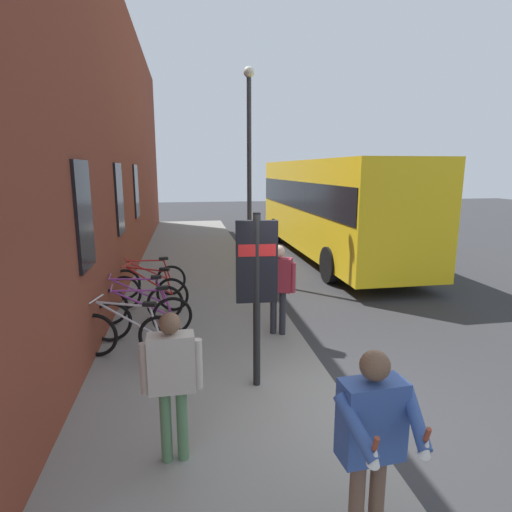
# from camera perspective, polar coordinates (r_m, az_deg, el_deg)

# --- Properties ---
(ground) EXTENTS (60.00, 60.00, 0.00)m
(ground) POSITION_cam_1_polar(r_m,az_deg,el_deg) (11.35, 6.21, -4.08)
(ground) COLOR #2D2D30
(sidewalk_pavement) EXTENTS (24.00, 3.50, 0.12)m
(sidewalk_pavement) POSITION_cam_1_polar(r_m,az_deg,el_deg) (12.87, -8.12, -1.96)
(sidewalk_pavement) COLOR gray
(sidewalk_pavement) RESTS_ON ground
(station_facade) EXTENTS (22.00, 0.65, 7.73)m
(station_facade) POSITION_cam_1_polar(r_m,az_deg,el_deg) (13.64, -17.63, 14.49)
(station_facade) COLOR brown
(station_facade) RESTS_ON ground
(bicycle_leaning_wall) EXTENTS (0.60, 1.73, 0.97)m
(bicycle_leaning_wall) POSITION_cam_1_polar(r_m,az_deg,el_deg) (7.06, -16.86, -10.10)
(bicycle_leaning_wall) COLOR black
(bicycle_leaning_wall) RESTS_ON sidewalk_pavement
(bicycle_beside_lamp) EXTENTS (0.48, 1.77, 0.97)m
(bicycle_beside_lamp) POSITION_cam_1_polar(r_m,az_deg,el_deg) (7.76, -15.09, -8.01)
(bicycle_beside_lamp) COLOR black
(bicycle_beside_lamp) RESTS_ON sidewalk_pavement
(bicycle_far_end) EXTENTS (0.48, 1.77, 0.97)m
(bicycle_far_end) POSITION_cam_1_polar(r_m,az_deg,el_deg) (8.54, -15.66, -6.22)
(bicycle_far_end) COLOR black
(bicycle_far_end) RESTS_ON sidewalk_pavement
(bicycle_by_door) EXTENTS (0.71, 1.69, 0.97)m
(bicycle_by_door) POSITION_cam_1_polar(r_m,az_deg,el_deg) (9.27, -14.23, -4.73)
(bicycle_by_door) COLOR black
(bicycle_by_door) RESTS_ON sidewalk_pavement
(bicycle_under_window) EXTENTS (0.55, 1.74, 0.97)m
(bicycle_under_window) POSITION_cam_1_polar(r_m,az_deg,el_deg) (10.14, -14.31, -3.32)
(bicycle_under_window) COLOR black
(bicycle_under_window) RESTS_ON sidewalk_pavement
(transit_info_sign) EXTENTS (0.12, 0.55, 2.40)m
(transit_info_sign) POSITION_cam_1_polar(r_m,az_deg,el_deg) (5.58, 0.10, -2.34)
(transit_info_sign) COLOR black
(transit_info_sign) RESTS_ON sidewalk_pavement
(city_bus) EXTENTS (10.52, 2.72, 3.35)m
(city_bus) POSITION_cam_1_polar(r_m,az_deg,el_deg) (15.01, 10.07, 7.11)
(city_bus) COLOR yellow
(city_bus) RESTS_ON ground
(pedestrian_by_facade) EXTENTS (0.41, 0.57, 1.64)m
(pedestrian_by_facade) POSITION_cam_1_polar(r_m,az_deg,el_deg) (7.53, 3.03, -3.32)
(pedestrian_by_facade) COLOR #26262D
(pedestrian_by_facade) RESTS_ON sidewalk_pavement
(pedestrian_near_bus) EXTENTS (0.24, 0.61, 1.59)m
(pedestrian_near_bus) POSITION_cam_1_polar(r_m,az_deg,el_deg) (4.41, -11.30, -15.17)
(pedestrian_near_bus) COLOR #4C724C
(pedestrian_near_bus) RESTS_ON sidewalk_pavement
(tourist_with_hotdogs) EXTENTS (0.60, 0.64, 1.68)m
(tourist_with_hotdogs) POSITION_cam_1_polar(r_m,az_deg,el_deg) (3.49, 15.45, -22.09)
(tourist_with_hotdogs) COLOR brown
(tourist_with_hotdogs) RESTS_ON sidewalk_pavement
(street_lamp) EXTENTS (0.28, 0.28, 5.49)m
(street_lamp) POSITION_cam_1_polar(r_m,az_deg,el_deg) (11.39, -0.93, 13.11)
(street_lamp) COLOR #333338
(street_lamp) RESTS_ON sidewalk_pavement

